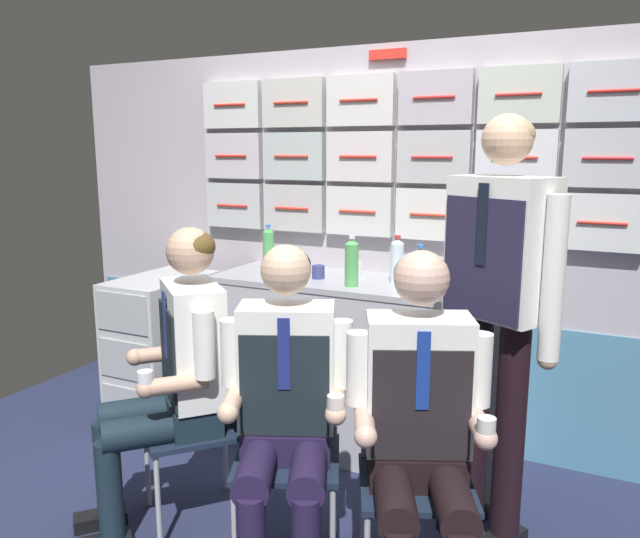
{
  "coord_description": "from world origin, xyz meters",
  "views": [
    {
      "loc": [
        1.17,
        -1.85,
        1.61
      ],
      "look_at": [
        -0.04,
        0.62,
        1.08
      ],
      "focal_mm": 35.01,
      "sensor_mm": 36.0,
      "label": 1
    }
  ],
  "objects": [
    {
      "name": "crew_member_standing",
      "position": [
        0.75,
        0.6,
        1.05
      ],
      "size": [
        0.49,
        0.39,
        1.74
      ],
      "color": "black",
      "rests_on": "ground"
    },
    {
      "name": "water_bottle_short",
      "position": [
        -0.63,
        1.16,
        1.05
      ],
      "size": [
        0.07,
        0.07,
        0.26
      ],
      "color": "#4BA152",
      "rests_on": "galley_counter"
    },
    {
      "name": "coffee_cup_white",
      "position": [
        0.56,
        1.19,
        0.97
      ],
      "size": [
        0.07,
        0.07,
        0.07
      ],
      "color": "navy",
      "rests_on": "galley_counter"
    },
    {
      "name": "sparkling_bottle_green",
      "position": [
        0.15,
        1.12,
        1.05
      ],
      "size": [
        0.07,
        0.07,
        0.25
      ],
      "color": "silver",
      "rests_on": "galley_counter"
    },
    {
      "name": "folding_chair_right",
      "position": [
        0.54,
        0.22,
        0.52
      ],
      "size": [
        0.53,
        0.53,
        0.84
      ],
      "color": "#A8AAAF",
      "rests_on": "ground"
    },
    {
      "name": "espresso_cup_small",
      "position": [
        -0.45,
        1.07,
        0.97
      ],
      "size": [
        0.07,
        0.07,
        0.07
      ],
      "color": "white",
      "rests_on": "galley_counter"
    },
    {
      "name": "coffee_cup_spare",
      "position": [
        -0.1,
        1.17,
        0.98
      ],
      "size": [
        0.07,
        0.07,
        0.08
      ],
      "color": "white",
      "rests_on": "galley_counter"
    },
    {
      "name": "galley_counter",
      "position": [
        -0.01,
        1.09,
        0.47
      ],
      "size": [
        1.65,
        0.53,
        0.93
      ],
      "color": "#AFB0B9",
      "rests_on": "ground"
    },
    {
      "name": "crew_member_center",
      "position": [
        0.1,
        0.03,
        0.7
      ],
      "size": [
        0.56,
        0.68,
        1.27
      ],
      "color": "black",
      "rests_on": "ground"
    },
    {
      "name": "folding_chair_left",
      "position": [
        -0.36,
        0.23,
        0.52
      ],
      "size": [
        0.56,
        0.56,
        0.84
      ],
      "color": "#A8AAAF",
      "rests_on": "ground"
    },
    {
      "name": "crew_member_right",
      "position": [
        0.6,
        0.08,
        0.7
      ],
      "size": [
        0.57,
        0.69,
        1.27
      ],
      "color": "black",
      "rests_on": "ground"
    },
    {
      "name": "paper_cup_tan",
      "position": [
        -0.26,
        1.05,
        0.97
      ],
      "size": [
        0.07,
        0.07,
        0.07
      ],
      "color": "navy",
      "rests_on": "galley_counter"
    },
    {
      "name": "service_trolley",
      "position": [
        -1.22,
        0.91,
        0.47
      ],
      "size": [
        0.4,
        0.65,
        0.88
      ],
      "color": "black",
      "rests_on": "ground"
    },
    {
      "name": "water_bottle_blue_cap",
      "position": [
        0.31,
        0.99,
        1.04
      ],
      "size": [
        0.08,
        0.08,
        0.23
      ],
      "color": "silver",
      "rests_on": "galley_counter"
    },
    {
      "name": "folding_chair_center",
      "position": [
        0.04,
        0.18,
        0.52
      ],
      "size": [
        0.53,
        0.53,
        0.84
      ],
      "color": "#A8AAAF",
      "rests_on": "ground"
    },
    {
      "name": "water_bottle_tall",
      "position": [
        -0.03,
        0.96,
        1.05
      ],
      "size": [
        0.07,
        0.07,
        0.25
      ],
      "color": "#50A559",
      "rests_on": "galley_counter"
    },
    {
      "name": "galley_bulkhead",
      "position": [
        0.01,
        1.37,
        1.12
      ],
      "size": [
        4.2,
        0.14,
        2.15
      ],
      "color": "#AFA5B0",
      "rests_on": "ground"
    },
    {
      "name": "crew_member_left",
      "position": [
        -0.47,
        0.11,
        0.72
      ],
      "size": [
        0.66,
        0.69,
        1.3
      ],
      "color": "black",
      "rests_on": "ground"
    }
  ]
}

